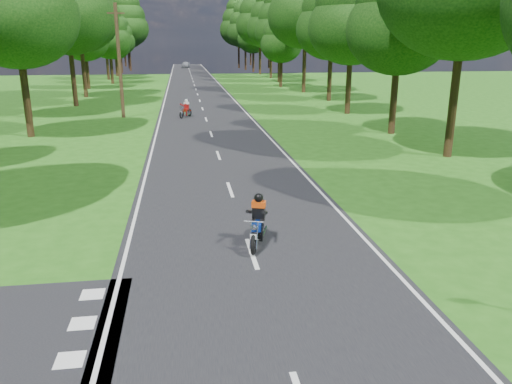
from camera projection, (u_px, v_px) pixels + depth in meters
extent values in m
plane|color=#245A14|center=(264.00, 290.00, 11.28)|extent=(160.00, 160.00, 0.00)
cube|color=black|center=(196.00, 89.00, 58.63)|extent=(7.00, 140.00, 0.02)
cube|color=silver|center=(252.00, 253.00, 13.16)|extent=(0.12, 2.00, 0.01)
cube|color=silver|center=(230.00, 189.00, 18.85)|extent=(0.12, 2.00, 0.01)
cube|color=silver|center=(218.00, 155.00, 24.53)|extent=(0.12, 2.00, 0.01)
cube|color=silver|center=(211.00, 134.00, 30.21)|extent=(0.12, 2.00, 0.01)
cube|color=silver|center=(206.00, 119.00, 35.90)|extent=(0.12, 2.00, 0.01)
cube|color=silver|center=(202.00, 109.00, 41.58)|extent=(0.12, 2.00, 0.01)
cube|color=silver|center=(200.00, 101.00, 47.26)|extent=(0.12, 2.00, 0.01)
cube|color=silver|center=(198.00, 94.00, 52.95)|extent=(0.12, 2.00, 0.01)
cube|color=silver|center=(196.00, 89.00, 58.63)|extent=(0.12, 2.00, 0.01)
cube|color=silver|center=(194.00, 85.00, 64.31)|extent=(0.12, 2.00, 0.01)
cube|color=silver|center=(193.00, 82.00, 70.00)|extent=(0.12, 2.00, 0.01)
cube|color=silver|center=(192.00, 79.00, 75.68)|extent=(0.12, 2.00, 0.01)
cube|color=silver|center=(191.00, 76.00, 81.36)|extent=(0.12, 2.00, 0.01)
cube|color=silver|center=(191.00, 74.00, 87.05)|extent=(0.12, 2.00, 0.01)
cube|color=silver|center=(190.00, 72.00, 92.73)|extent=(0.12, 2.00, 0.01)
cube|color=silver|center=(189.00, 70.00, 98.41)|extent=(0.12, 2.00, 0.01)
cube|color=silver|center=(189.00, 69.00, 104.09)|extent=(0.12, 2.00, 0.01)
cube|color=silver|center=(188.00, 67.00, 109.78)|extent=(0.12, 2.00, 0.01)
cube|color=silver|center=(188.00, 66.00, 115.46)|extent=(0.12, 2.00, 0.01)
cube|color=silver|center=(187.00, 65.00, 121.14)|extent=(0.12, 2.00, 0.01)
cube|color=silver|center=(167.00, 90.00, 58.17)|extent=(0.10, 140.00, 0.01)
cube|color=silver|center=(224.00, 89.00, 59.09)|extent=(0.10, 140.00, 0.01)
cube|color=silver|center=(70.00, 360.00, 8.75)|extent=(0.50, 0.50, 0.01)
cube|color=silver|center=(82.00, 323.00, 9.89)|extent=(0.50, 0.50, 0.01)
cube|color=silver|center=(93.00, 294.00, 11.02)|extent=(0.50, 0.50, 0.01)
cylinder|color=black|center=(27.00, 103.00, 28.90)|extent=(0.40, 0.40, 3.91)
ellipsoid|color=black|center=(15.00, 15.00, 27.51)|extent=(6.85, 6.85, 5.82)
cylinder|color=black|center=(27.00, 91.00, 36.57)|extent=(0.40, 0.40, 3.79)
ellipsoid|color=black|center=(18.00, 24.00, 35.22)|extent=(6.64, 6.64, 5.64)
cylinder|color=black|center=(74.00, 81.00, 42.86)|extent=(0.40, 0.40, 4.32)
ellipsoid|color=black|center=(67.00, 15.00, 41.33)|extent=(7.56, 7.56, 6.42)
cylinder|color=black|center=(84.00, 75.00, 49.89)|extent=(0.40, 0.40, 4.40)
ellipsoid|color=black|center=(79.00, 18.00, 48.33)|extent=(7.71, 7.71, 6.55)
cylinder|color=black|center=(88.00, 75.00, 59.05)|extent=(0.40, 0.40, 3.20)
ellipsoid|color=black|center=(84.00, 40.00, 57.91)|extent=(5.60, 5.60, 4.76)
ellipsoid|color=black|center=(83.00, 26.00, 57.46)|extent=(4.80, 4.80, 4.08)
ellipsoid|color=black|center=(82.00, 12.00, 57.01)|extent=(3.60, 3.60, 3.06)
cylinder|color=black|center=(112.00, 71.00, 66.29)|extent=(0.40, 0.40, 3.22)
ellipsoid|color=black|center=(109.00, 40.00, 65.15)|extent=(5.64, 5.64, 4.79)
ellipsoid|color=black|center=(108.00, 28.00, 64.69)|extent=(4.83, 4.83, 4.11)
ellipsoid|color=black|center=(107.00, 15.00, 64.24)|extent=(3.62, 3.62, 3.08)
cylinder|color=black|center=(108.00, 67.00, 73.37)|extent=(0.40, 0.40, 3.61)
ellipsoid|color=black|center=(105.00, 36.00, 72.09)|extent=(6.31, 6.31, 5.37)
ellipsoid|color=black|center=(104.00, 23.00, 71.58)|extent=(5.41, 5.41, 4.60)
ellipsoid|color=black|center=(103.00, 10.00, 71.07)|extent=(4.06, 4.06, 3.45)
cylinder|color=black|center=(117.00, 68.00, 80.97)|extent=(0.40, 0.40, 2.67)
ellipsoid|color=black|center=(115.00, 47.00, 80.02)|extent=(4.67, 4.67, 3.97)
ellipsoid|color=black|center=(114.00, 38.00, 79.65)|extent=(4.00, 4.00, 3.40)
ellipsoid|color=black|center=(114.00, 30.00, 79.27)|extent=(3.00, 3.00, 2.55)
cylinder|color=black|center=(121.00, 64.00, 89.55)|extent=(0.40, 0.40, 3.09)
ellipsoid|color=black|center=(120.00, 42.00, 88.46)|extent=(5.40, 5.40, 4.59)
ellipsoid|color=black|center=(119.00, 33.00, 88.02)|extent=(4.63, 4.63, 3.93)
ellipsoid|color=black|center=(118.00, 24.00, 87.59)|extent=(3.47, 3.47, 2.95)
cylinder|color=black|center=(130.00, 59.00, 95.65)|extent=(0.40, 0.40, 4.48)
ellipsoid|color=black|center=(128.00, 29.00, 94.06)|extent=(7.84, 7.84, 6.66)
ellipsoid|color=black|center=(127.00, 16.00, 93.43)|extent=(6.72, 6.72, 5.71)
ellipsoid|color=black|center=(126.00, 4.00, 92.80)|extent=(5.04, 5.04, 4.28)
cylinder|color=black|center=(129.00, 58.00, 104.07)|extent=(0.40, 0.40, 4.09)
ellipsoid|color=black|center=(127.00, 33.00, 102.61)|extent=(7.16, 7.16, 6.09)
ellipsoid|color=black|center=(126.00, 23.00, 102.03)|extent=(6.14, 6.14, 5.22)
ellipsoid|color=black|center=(126.00, 13.00, 101.46)|extent=(4.61, 4.61, 3.92)
cylinder|color=black|center=(452.00, 110.00, 23.71)|extent=(0.40, 0.40, 4.56)
cylinder|color=black|center=(393.00, 105.00, 30.00)|extent=(0.40, 0.40, 3.49)
ellipsoid|color=black|center=(399.00, 30.00, 28.75)|extent=(6.12, 6.12, 5.20)
cylinder|color=black|center=(348.00, 90.00, 38.41)|extent=(0.40, 0.40, 3.69)
ellipsoid|color=black|center=(352.00, 28.00, 37.09)|extent=(6.46, 6.46, 5.49)
ellipsoid|color=black|center=(353.00, 2.00, 36.57)|extent=(5.54, 5.54, 4.71)
cylinder|color=black|center=(330.00, 81.00, 46.92)|extent=(0.40, 0.40, 3.74)
ellipsoid|color=black|center=(332.00, 29.00, 45.59)|extent=(6.55, 6.55, 5.57)
ellipsoid|color=black|center=(333.00, 8.00, 45.06)|extent=(5.62, 5.62, 4.77)
cylinder|color=black|center=(304.00, 71.00, 54.59)|extent=(0.40, 0.40, 4.64)
ellipsoid|color=black|center=(306.00, 16.00, 52.94)|extent=(8.12, 8.12, 6.91)
cylinder|color=black|center=(281.00, 75.00, 61.50)|extent=(0.40, 0.40, 2.91)
ellipsoid|color=black|center=(281.00, 45.00, 60.47)|extent=(5.09, 5.09, 4.33)
ellipsoid|color=black|center=(281.00, 32.00, 60.06)|extent=(4.36, 4.36, 3.71)
ellipsoid|color=black|center=(282.00, 20.00, 59.65)|extent=(3.27, 3.27, 2.78)
cylinder|color=black|center=(279.00, 68.00, 68.61)|extent=(0.40, 0.40, 3.88)
ellipsoid|color=black|center=(280.00, 31.00, 67.24)|extent=(6.78, 6.78, 5.77)
ellipsoid|color=black|center=(280.00, 17.00, 66.69)|extent=(5.81, 5.81, 4.94)
ellipsoid|color=black|center=(280.00, 2.00, 66.14)|extent=(4.36, 4.36, 3.71)
cylinder|color=black|center=(271.00, 64.00, 76.64)|extent=(0.40, 0.40, 4.18)
ellipsoid|color=black|center=(271.00, 29.00, 75.16)|extent=(7.31, 7.31, 6.21)
ellipsoid|color=black|center=(271.00, 15.00, 74.57)|extent=(6.27, 6.27, 5.33)
ellipsoid|color=black|center=(271.00, 0.00, 73.98)|extent=(4.70, 4.70, 4.00)
cylinder|color=black|center=(260.00, 61.00, 85.02)|extent=(0.40, 0.40, 4.63)
ellipsoid|color=black|center=(260.00, 25.00, 83.38)|extent=(8.11, 8.11, 6.89)
ellipsoid|color=black|center=(260.00, 11.00, 82.72)|extent=(6.95, 6.95, 5.91)
cylinder|color=black|center=(253.00, 63.00, 92.09)|extent=(0.40, 0.40, 3.36)
ellipsoid|color=black|center=(253.00, 39.00, 90.90)|extent=(5.88, 5.88, 5.00)
ellipsoid|color=black|center=(253.00, 30.00, 90.42)|extent=(5.04, 5.04, 4.29)
ellipsoid|color=black|center=(253.00, 20.00, 89.95)|extent=(3.78, 3.78, 3.21)
cylinder|color=black|center=(246.00, 59.00, 98.76)|extent=(0.40, 0.40, 4.09)
ellipsoid|color=black|center=(245.00, 33.00, 97.30)|extent=(7.15, 7.15, 6.08)
ellipsoid|color=black|center=(245.00, 22.00, 96.73)|extent=(6.13, 6.13, 5.21)
ellipsoid|color=black|center=(245.00, 11.00, 96.15)|extent=(4.60, 4.60, 3.91)
cylinder|color=black|center=(239.00, 57.00, 105.98)|extent=(0.40, 0.40, 4.48)
ellipsoid|color=black|center=(239.00, 30.00, 104.39)|extent=(7.84, 7.84, 6.66)
ellipsoid|color=black|center=(238.00, 19.00, 103.76)|extent=(6.72, 6.72, 5.71)
ellipsoid|color=black|center=(238.00, 8.00, 103.13)|extent=(5.04, 5.04, 4.28)
cylinder|color=black|center=(125.00, 58.00, 112.97)|extent=(0.40, 0.40, 3.84)
ellipsoid|color=black|center=(124.00, 36.00, 111.60)|extent=(6.72, 6.72, 5.71)
ellipsoid|color=black|center=(123.00, 27.00, 111.06)|extent=(5.76, 5.76, 4.90)
ellipsoid|color=black|center=(122.00, 18.00, 110.52)|extent=(4.32, 4.32, 3.67)
cylinder|color=black|center=(251.00, 56.00, 118.85)|extent=(0.40, 0.40, 4.16)
ellipsoid|color=black|center=(251.00, 34.00, 117.37)|extent=(7.28, 7.28, 6.19)
ellipsoid|color=black|center=(251.00, 25.00, 116.78)|extent=(6.24, 6.24, 5.30)
ellipsoid|color=black|center=(251.00, 15.00, 116.20)|extent=(4.68, 4.68, 3.98)
cylinder|color=black|center=(107.00, 61.00, 98.52)|extent=(0.40, 0.40, 3.52)
ellipsoid|color=black|center=(105.00, 38.00, 97.27)|extent=(6.16, 6.16, 5.24)
ellipsoid|color=black|center=(104.00, 29.00, 96.78)|extent=(5.28, 5.28, 4.49)
ellipsoid|color=black|center=(104.00, 19.00, 96.28)|extent=(3.96, 3.96, 3.37)
cylinder|color=black|center=(269.00, 57.00, 105.82)|extent=(0.40, 0.40, 4.48)
ellipsoid|color=black|center=(269.00, 30.00, 104.23)|extent=(7.84, 7.84, 6.66)
ellipsoid|color=black|center=(269.00, 19.00, 103.60)|extent=(6.72, 6.72, 5.71)
ellipsoid|color=black|center=(269.00, 8.00, 102.97)|extent=(5.04, 5.04, 4.28)
cylinder|color=#382616|center=(119.00, 62.00, 35.81)|extent=(0.26, 0.26, 8.00)
cube|color=#382616|center=(116.00, 13.00, 34.85)|extent=(1.20, 0.10, 0.10)
imported|color=silver|center=(186.00, 64.00, 107.31)|extent=(2.13, 4.14, 1.35)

